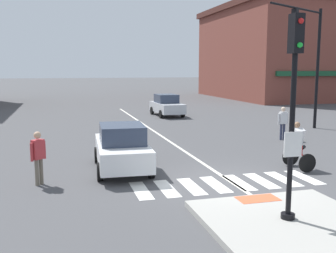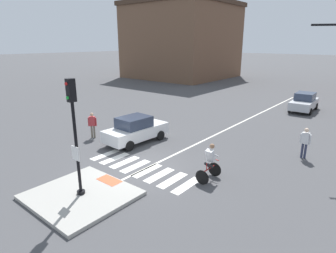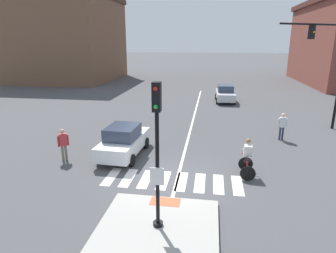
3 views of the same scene
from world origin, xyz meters
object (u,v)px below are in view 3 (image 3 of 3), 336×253
(cyclist, at_px, (247,157))
(pedestrian_waiting_far_side, at_px, (282,124))
(traffic_light_mast, at_px, (331,61))
(car_white_westbound_near, at_px, (124,141))
(car_silver_eastbound_distant, at_px, (225,94))
(pedestrian_at_curb_left, at_px, (63,142))
(signal_pole, at_px, (157,144))

(cyclist, relative_size, pedestrian_waiting_far_side, 1.01)
(traffic_light_mast, distance_m, car_white_westbound_near, 14.04)
(car_silver_eastbound_distant, height_order, pedestrian_at_curb_left, pedestrian_at_curb_left)
(car_silver_eastbound_distant, relative_size, cyclist, 2.47)
(traffic_light_mast, distance_m, car_silver_eastbound_distant, 11.49)
(traffic_light_mast, relative_size, pedestrian_waiting_far_side, 4.21)
(traffic_light_mast, bearing_deg, cyclist, -126.15)
(pedestrian_at_curb_left, height_order, pedestrian_waiting_far_side, same)
(cyclist, bearing_deg, car_silver_eastbound_distant, 91.22)
(signal_pole, relative_size, traffic_light_mast, 0.65)
(traffic_light_mast, xyz_separation_m, pedestrian_waiting_far_side, (-3.16, -2.58, -3.62))
(signal_pole, bearing_deg, car_silver_eastbound_distant, 82.41)
(car_silver_eastbound_distant, distance_m, car_white_westbound_near, 16.44)
(signal_pole, bearing_deg, traffic_light_mast, 54.16)
(cyclist, bearing_deg, traffic_light_mast, 53.85)
(car_silver_eastbound_distant, distance_m, pedestrian_at_curb_left, 18.61)
(signal_pole, distance_m, car_silver_eastbound_distant, 21.65)
(signal_pole, xyz_separation_m, pedestrian_at_curb_left, (-5.66, 4.82, -1.92))
(signal_pole, height_order, pedestrian_waiting_far_side, signal_pole)
(pedestrian_at_curb_left, bearing_deg, car_silver_eastbound_distant, 62.79)
(car_silver_eastbound_distant, distance_m, pedestrian_waiting_far_side, 11.90)
(traffic_light_mast, xyz_separation_m, cyclist, (-5.76, -7.89, -3.73))
(cyclist, relative_size, pedestrian_at_curb_left, 1.01)
(car_white_westbound_near, distance_m, cyclist, 6.29)
(signal_pole, height_order, car_white_westbound_near, signal_pole)
(car_silver_eastbound_distant, bearing_deg, cyclist, -88.78)
(cyclist, height_order, pedestrian_at_curb_left, cyclist)
(traffic_light_mast, relative_size, car_white_westbound_near, 1.68)
(car_silver_eastbound_distant, xyz_separation_m, car_white_westbound_near, (-5.76, -15.40, 0.00))
(car_white_westbound_near, height_order, pedestrian_at_curb_left, pedestrian_at_curb_left)
(signal_pole, xyz_separation_m, pedestrian_waiting_far_side, (5.81, 9.84, -1.92))
(signal_pole, relative_size, pedestrian_at_curb_left, 2.74)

